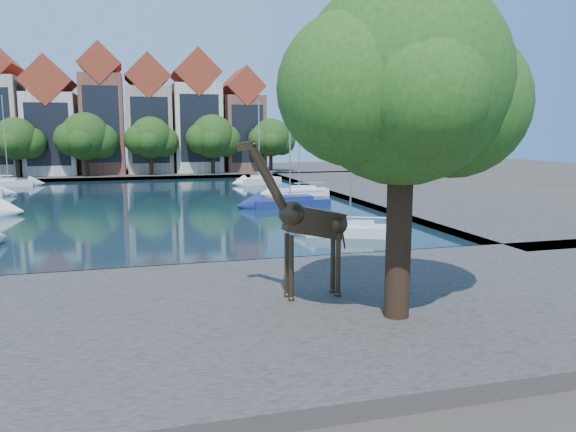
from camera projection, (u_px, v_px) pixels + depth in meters
name	position (u px, v px, depth m)	size (l,w,h in m)	color
ground	(148.00, 277.00, 24.69)	(160.00, 160.00, 0.00)	#38332B
water_basin	(140.00, 205.00, 47.53)	(38.00, 50.00, 0.08)	black
near_quay	(155.00, 324.00, 17.99)	(50.00, 14.00, 0.50)	#4C4642
far_quay	(136.00, 174.00, 77.96)	(60.00, 16.00, 0.50)	#4C4642
right_quay	(407.00, 194.00, 54.13)	(14.00, 52.00, 0.50)	#4C4642
plane_tree	(407.00, 88.00, 16.96)	(8.32, 6.40, 10.62)	#332114
townhouse_west_inner	(51.00, 122.00, 74.07)	(6.43, 9.18, 15.15)	beige
townhouse_center	(103.00, 114.00, 75.63)	(5.44, 9.18, 16.93)	brown
townhouse_east_inner	(149.00, 119.00, 77.32)	(5.94, 9.18, 15.79)	tan
townhouse_east_mid	(196.00, 117.00, 78.99)	(6.43, 9.18, 16.65)	beige
townhouse_east_end	(241.00, 124.00, 80.86)	(5.44, 9.18, 14.43)	brown
far_tree_west	(17.00, 140.00, 68.29)	(6.76, 5.20, 7.36)	#332114
far_tree_mid_west	(86.00, 138.00, 70.38)	(7.80, 6.00, 8.00)	#332114
far_tree_mid_east	(151.00, 139.00, 72.52)	(7.02, 5.40, 7.52)	#332114
far_tree_east	(213.00, 138.00, 74.63)	(7.54, 5.80, 7.84)	#332114
far_tree_far_east	(271.00, 139.00, 76.77)	(6.76, 5.20, 7.36)	#332114
giraffe_statue	(306.00, 221.00, 19.67)	(3.91, 0.75, 5.58)	#34271A
sailboat_left_e	(8.00, 182.00, 62.80)	(5.33, 2.05, 10.02)	silver
sailboat_right_a	(350.00, 228.00, 33.73)	(5.40, 3.67, 9.30)	silver
sailboat_right_b	(290.00, 201.00, 46.39)	(6.51, 2.52, 9.99)	navy
sailboat_right_c	(299.00, 190.00, 54.16)	(5.56, 2.09, 7.96)	white
sailboat_right_d	(259.00, 179.00, 65.06)	(5.33, 3.32, 9.37)	silver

